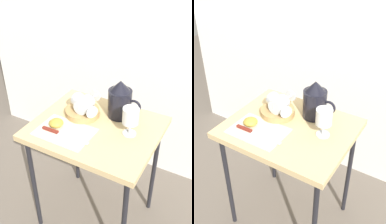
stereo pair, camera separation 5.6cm
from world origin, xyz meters
TOP-DOWN VIEW (x-y plane):
  - ground_plane at (0.00, 0.00)m, footprint 6.00×6.00m
  - curtain_drape at (0.00, 0.58)m, footprint 2.40×0.03m
  - table at (0.00, 0.00)m, footprint 0.59×0.49m
  - linen_napkin at (-0.10, -0.11)m, footprint 0.26×0.19m
  - basket_tray at (-0.10, 0.05)m, footprint 0.17×0.17m
  - pitcher at (0.06, 0.13)m, footprint 0.17×0.12m
  - wine_glass_upright at (0.16, 0.02)m, footprint 0.07×0.07m
  - wine_glass_tipped_near at (-0.11, 0.05)m, footprint 0.16×0.13m
  - wine_glass_tipped_far at (-0.09, 0.04)m, footprint 0.08×0.15m
  - apple_half_left at (-0.16, -0.10)m, footprint 0.07×0.07m
  - knife at (-0.12, -0.14)m, footprint 0.24×0.02m

SIDE VIEW (x-z plane):
  - ground_plane at x=0.00m, z-range 0.00..0.00m
  - table at x=0.00m, z-range 0.27..0.93m
  - linen_napkin at x=-0.10m, z-range 0.66..0.67m
  - knife at x=-0.12m, z-range 0.67..0.68m
  - basket_tray at x=-0.10m, z-range 0.66..0.70m
  - apple_half_left at x=-0.16m, z-range 0.67..0.71m
  - wine_glass_tipped_far at x=-0.09m, z-range 0.70..0.77m
  - wine_glass_tipped_near at x=-0.11m, z-range 0.70..0.77m
  - pitcher at x=0.06m, z-range 0.65..0.84m
  - wine_glass_upright at x=0.16m, z-range 0.69..0.82m
  - curtain_drape at x=0.00m, z-range 0.00..1.90m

